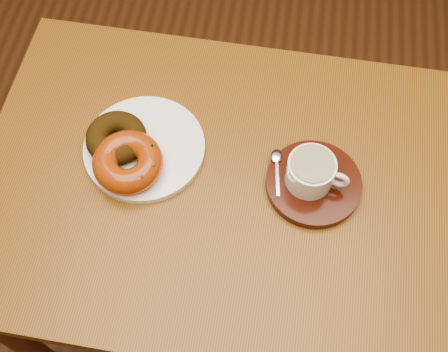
# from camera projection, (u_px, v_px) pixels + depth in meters

# --- Properties ---
(ground) EXTENTS (6.00, 6.00, 0.00)m
(ground) POSITION_uv_depth(u_px,v_px,m) (198.00, 226.00, 1.76)
(ground) COLOR #512E19
(ground) RESTS_ON ground
(cafe_table) EXTENTS (0.84, 0.64, 0.77)m
(cafe_table) POSITION_uv_depth(u_px,v_px,m) (214.00, 210.00, 1.08)
(cafe_table) COLOR brown
(cafe_table) RESTS_ON ground
(donut_plate) EXTENTS (0.23, 0.23, 0.01)m
(donut_plate) POSITION_uv_depth(u_px,v_px,m) (144.00, 148.00, 0.99)
(donut_plate) COLOR white
(donut_plate) RESTS_ON cafe_table
(donut_cinnamon) EXTENTS (0.13, 0.13, 0.04)m
(donut_cinnamon) POSITION_uv_depth(u_px,v_px,m) (116.00, 138.00, 0.97)
(donut_cinnamon) COLOR #32200A
(donut_cinnamon) RESTS_ON donut_plate
(donut_caramel) EXTENTS (0.15, 0.15, 0.04)m
(donut_caramel) POSITION_uv_depth(u_px,v_px,m) (128.00, 162.00, 0.94)
(donut_caramel) COLOR #973B10
(donut_caramel) RESTS_ON donut_plate
(saucer) EXTENTS (0.21, 0.21, 0.02)m
(saucer) POSITION_uv_depth(u_px,v_px,m) (313.00, 184.00, 0.95)
(saucer) COLOR #320E06
(saucer) RESTS_ON cafe_table
(coffee_cup) EXTENTS (0.11, 0.08, 0.06)m
(coffee_cup) POSITION_uv_depth(u_px,v_px,m) (311.00, 172.00, 0.92)
(coffee_cup) COLOR white
(coffee_cup) RESTS_ON saucer
(teaspoon) EXTENTS (0.02, 0.09, 0.01)m
(teaspoon) POSITION_uv_depth(u_px,v_px,m) (277.00, 160.00, 0.96)
(teaspoon) COLOR silver
(teaspoon) RESTS_ON saucer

